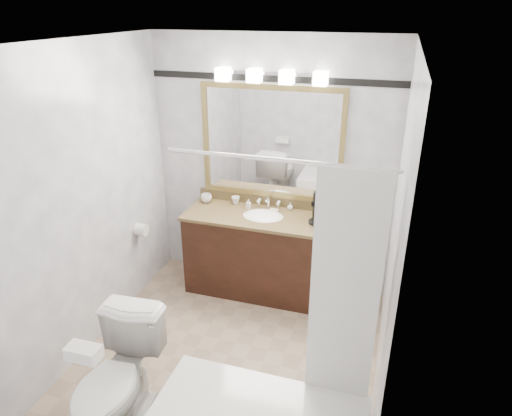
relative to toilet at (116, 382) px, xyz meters
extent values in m
cube|color=gray|center=(0.47, 0.89, -0.41)|extent=(2.40, 2.60, 0.01)
cube|color=white|center=(0.47, 0.89, 2.10)|extent=(2.40, 2.60, 0.01)
cube|color=white|center=(0.47, 2.20, 0.84)|extent=(2.40, 0.01, 2.50)
cube|color=white|center=(0.47, -0.41, 0.84)|extent=(2.40, 0.01, 2.50)
cube|color=white|center=(-0.74, 0.89, 0.84)|extent=(0.01, 2.60, 2.50)
cube|color=white|center=(1.67, 0.89, 0.84)|extent=(0.01, 2.60, 2.50)
cube|color=black|center=(0.47, 1.91, 0.00)|extent=(1.50, 0.55, 0.82)
cube|color=olive|center=(0.47, 1.91, 0.43)|extent=(1.53, 0.58, 0.03)
cube|color=olive|center=(0.47, 2.18, 0.49)|extent=(1.53, 0.03, 0.10)
ellipsoid|color=white|center=(0.47, 1.91, 0.41)|extent=(0.44, 0.34, 0.14)
cube|color=olive|center=(0.47, 2.17, 1.62)|extent=(1.40, 0.04, 0.05)
cube|color=olive|center=(0.47, 2.17, 0.57)|extent=(1.40, 0.04, 0.05)
cube|color=olive|center=(-0.21, 2.17, 1.09)|extent=(0.05, 0.04, 1.00)
cube|color=olive|center=(1.14, 2.17, 1.09)|extent=(0.05, 0.04, 1.00)
cube|color=white|center=(0.47, 2.18, 1.09)|extent=(1.30, 0.01, 1.00)
cube|color=silver|center=(0.47, 2.16, 1.74)|extent=(0.90, 0.05, 0.03)
cube|color=white|center=(0.02, 2.11, 1.72)|extent=(0.12, 0.12, 0.12)
cube|color=white|center=(0.32, 2.11, 1.72)|extent=(0.12, 0.12, 0.12)
cube|color=white|center=(0.62, 2.11, 1.72)|extent=(0.12, 0.12, 0.12)
cube|color=white|center=(0.92, 2.11, 1.72)|extent=(0.12, 0.12, 0.12)
cube|color=black|center=(0.47, 2.18, 1.69)|extent=(2.40, 0.01, 0.06)
cylinder|color=silver|center=(1.00, 0.35, 1.54)|extent=(1.30, 0.02, 0.02)
cube|color=white|center=(1.42, 0.34, 0.77)|extent=(0.40, 0.04, 1.55)
cylinder|color=white|center=(-0.67, 1.56, 0.29)|extent=(0.11, 0.12, 0.12)
imported|color=white|center=(0.00, 0.00, 0.00)|extent=(0.51, 0.83, 0.82)
cube|color=white|center=(0.00, -0.23, 0.45)|extent=(0.20, 0.11, 0.08)
cylinder|color=black|center=(1.00, 1.90, 0.45)|extent=(0.17, 0.17, 0.02)
cylinder|color=black|center=(1.01, 1.96, 0.57)|extent=(0.14, 0.14, 0.24)
sphere|color=black|center=(1.01, 1.96, 0.70)|extent=(0.15, 0.15, 0.15)
cube|color=black|center=(0.99, 1.88, 0.65)|extent=(0.11, 0.11, 0.05)
cylinder|color=silver|center=(0.99, 1.88, 0.48)|extent=(0.06, 0.06, 0.06)
imported|color=white|center=(-0.18, 2.06, 0.48)|extent=(0.11, 0.11, 0.08)
imported|color=white|center=(0.12, 2.10, 0.48)|extent=(0.11, 0.11, 0.08)
imported|color=white|center=(0.28, 2.04, 0.49)|extent=(0.05, 0.05, 0.09)
imported|color=white|center=(0.69, 2.12, 0.48)|extent=(0.07, 0.07, 0.07)
cube|color=beige|center=(0.54, 2.03, 0.45)|extent=(0.09, 0.06, 0.03)
camera|label=1|loc=(1.58, -1.92, 2.31)|focal=32.00mm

